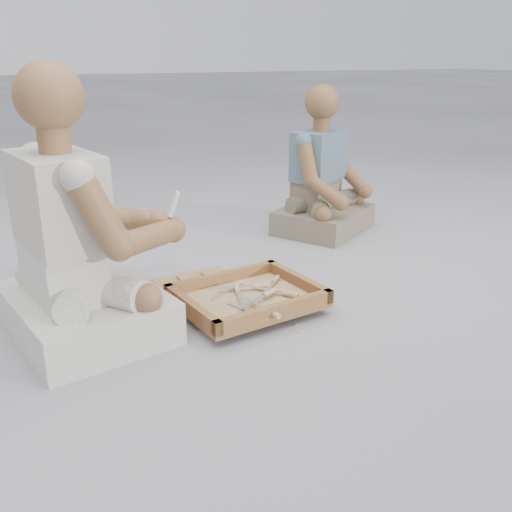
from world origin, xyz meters
name	(u,v)px	position (x,y,z in m)	size (l,w,h in m)	color
ground	(290,337)	(0.00, 0.00, 0.00)	(60.00, 60.00, 0.00)	#A1A0A6
carved_panel	(182,293)	(-0.25, 0.54, 0.02)	(0.54, 0.36, 0.04)	olive
tool_tray	(248,298)	(-0.05, 0.28, 0.06)	(0.61, 0.52, 0.07)	brown
chisel_0	(256,286)	(0.01, 0.34, 0.08)	(0.22, 0.07, 0.02)	white
chisel_1	(258,314)	(-0.09, 0.10, 0.07)	(0.10, 0.21, 0.02)	white
chisel_2	(270,311)	(-0.05, 0.08, 0.08)	(0.06, 0.22, 0.02)	white
chisel_3	(266,294)	(0.01, 0.23, 0.08)	(0.21, 0.11, 0.02)	white
chisel_4	(274,282)	(0.12, 0.37, 0.07)	(0.17, 0.17, 0.02)	white
chisel_5	(286,293)	(0.10, 0.22, 0.08)	(0.14, 0.19, 0.02)	white
chisel_6	(238,290)	(-0.07, 0.33, 0.08)	(0.08, 0.22, 0.02)	white
chisel_7	(234,287)	(-0.06, 0.40, 0.06)	(0.20, 0.13, 0.02)	white
wood_chip_0	(227,330)	(-0.20, 0.15, 0.00)	(0.02, 0.01, 0.00)	tan
wood_chip_1	(289,308)	(0.12, 0.23, 0.00)	(0.02, 0.01, 0.00)	tan
wood_chip_2	(162,294)	(-0.33, 0.60, 0.00)	(0.02, 0.01, 0.00)	tan
wood_chip_3	(155,297)	(-0.37, 0.58, 0.00)	(0.02, 0.01, 0.00)	tan
wood_chip_4	(291,285)	(0.25, 0.45, 0.00)	(0.02, 0.01, 0.00)	tan
wood_chip_5	(302,303)	(0.19, 0.24, 0.00)	(0.02, 0.01, 0.00)	tan
wood_chip_6	(176,301)	(-0.30, 0.50, 0.00)	(0.02, 0.01, 0.00)	tan
wood_chip_7	(299,332)	(0.05, 0.01, 0.00)	(0.02, 0.01, 0.00)	tan
wood_chip_8	(180,313)	(-0.32, 0.38, 0.00)	(0.02, 0.01, 0.00)	tan
wood_chip_9	(294,311)	(0.12, 0.19, 0.00)	(0.02, 0.01, 0.00)	tan
wood_chip_10	(221,329)	(-0.22, 0.17, 0.00)	(0.02, 0.01, 0.00)	tan
wood_chip_11	(179,327)	(-0.36, 0.25, 0.00)	(0.02, 0.01, 0.00)	tan
wood_chip_12	(297,325)	(0.07, 0.07, 0.00)	(0.02, 0.01, 0.00)	tan
wood_chip_13	(225,296)	(-0.08, 0.46, 0.00)	(0.02, 0.01, 0.00)	tan
craftsman	(78,249)	(-0.69, 0.37, 0.34)	(0.72, 0.73, 1.00)	silver
companion	(323,184)	(0.83, 1.14, 0.28)	(0.69, 0.66, 0.85)	#7D735A
mobile_phone	(174,204)	(-0.32, 0.38, 0.47)	(0.05, 0.05, 0.10)	silver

